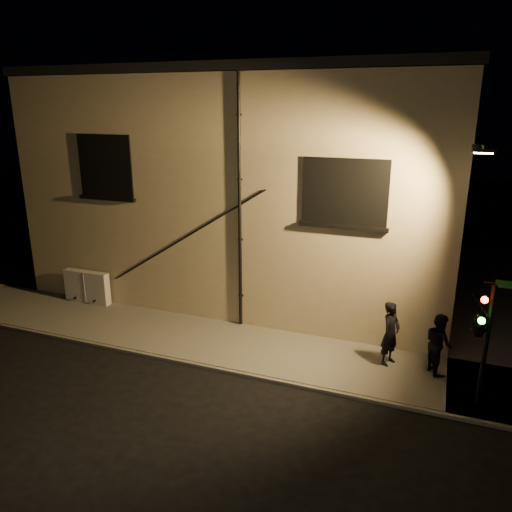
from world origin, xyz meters
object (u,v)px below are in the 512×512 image
at_px(utility_cabinet, 87,287).
at_px(traffic_signal, 480,323).
at_px(pedestrian_b, 439,343).
at_px(pedestrian_a, 390,333).

xyz_separation_m(utility_cabinet, traffic_signal, (13.70, -2.11, 1.65)).
bearing_deg(pedestrian_b, traffic_signal, -177.10).
distance_m(utility_cabinet, pedestrian_b, 12.85).
height_order(utility_cabinet, pedestrian_a, pedestrian_a).
height_order(utility_cabinet, pedestrian_b, pedestrian_b).
distance_m(pedestrian_a, traffic_signal, 2.92).
relative_size(pedestrian_a, pedestrian_b, 1.09).
relative_size(pedestrian_a, traffic_signal, 0.57).
bearing_deg(utility_cabinet, traffic_signal, -8.77).
distance_m(utility_cabinet, traffic_signal, 13.96).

